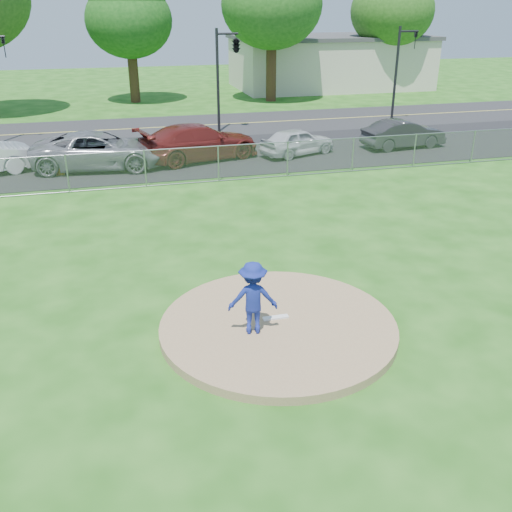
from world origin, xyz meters
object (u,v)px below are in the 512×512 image
at_px(traffic_cone, 60,167).
at_px(pitcher, 253,298).
at_px(parked_car_darkred, 199,142).
at_px(commercial_building, 329,62).
at_px(tree_far_right, 393,0).
at_px(parked_car_gray, 99,150).
at_px(parked_car_charcoal, 403,134).
at_px(traffic_signal_center, 234,47).
at_px(parked_car_pearl, 297,141).
at_px(tree_center, 128,8).
at_px(traffic_signal_right, 400,66).

bearing_deg(traffic_cone, pitcher, -72.17).
bearing_deg(parked_car_darkred, commercial_building, -50.64).
relative_size(tree_far_right, pitcher, 6.42).
xyz_separation_m(parked_car_gray, parked_car_charcoal, (15.14, 0.19, -0.11)).
distance_m(commercial_building, pitcher, 41.70).
height_order(traffic_signal_center, parked_car_gray, traffic_signal_center).
height_order(parked_car_gray, parked_car_pearl, parked_car_gray).
distance_m(commercial_building, parked_car_pearl, 24.81).
relative_size(traffic_signal_center, parked_car_darkred, 0.97).
bearing_deg(parked_car_pearl, traffic_signal_center, -6.06).
height_order(traffic_signal_center, parked_car_darkred, traffic_signal_center).
relative_size(commercial_building, pitcher, 9.81).
bearing_deg(traffic_cone, tree_far_right, 38.41).
distance_m(tree_center, traffic_cone, 20.65).
bearing_deg(traffic_signal_right, parked_car_charcoal, -114.16).
bearing_deg(tree_center, parked_car_pearl, -70.31).
height_order(tree_far_right, pitcher, tree_far_right).
bearing_deg(traffic_signal_right, traffic_signal_center, -180.00).
xyz_separation_m(commercial_building, traffic_cone, (-21.48, -23.20, -1.84)).
relative_size(commercial_building, tree_far_right, 1.53).
xyz_separation_m(traffic_signal_center, parked_car_gray, (-7.75, -6.61, -3.79)).
height_order(parked_car_pearl, parked_car_charcoal, parked_car_charcoal).
height_order(parked_car_gray, parked_car_darkred, parked_car_darkred).
height_order(tree_center, parked_car_gray, tree_center).
height_order(traffic_signal_right, parked_car_pearl, traffic_signal_right).
xyz_separation_m(pitcher, parked_car_charcoal, (12.01, 15.80, -0.32)).
bearing_deg(parked_car_pearl, commercial_building, -45.10).
bearing_deg(commercial_building, parked_car_darkred, -124.35).
bearing_deg(traffic_signal_right, parked_car_gray, -159.85).
relative_size(tree_far_right, parked_car_darkred, 1.85).
bearing_deg(traffic_signal_center, tree_far_right, 39.04).
bearing_deg(parked_car_charcoal, traffic_signal_right, -29.77).
bearing_deg(traffic_signal_right, parked_car_darkred, -155.12).
distance_m(commercial_building, parked_car_darkred, 26.96).
relative_size(traffic_signal_center, pitcher, 3.35).
height_order(traffic_signal_center, pitcher, traffic_signal_center).
relative_size(traffic_cone, parked_car_gray, 0.11).
height_order(tree_far_right, traffic_signal_center, tree_far_right).
bearing_deg(pitcher, traffic_signal_right, -114.09).
xyz_separation_m(traffic_signal_right, parked_car_pearl, (-8.62, -6.49, -2.70)).
bearing_deg(traffic_cone, parked_car_pearl, 3.69).
distance_m(traffic_signal_right, parked_car_gray, 19.36).
relative_size(tree_center, parked_car_pearl, 2.57).
distance_m(commercial_building, traffic_cone, 31.67).
height_order(pitcher, traffic_cone, pitcher).
distance_m(parked_car_darkred, parked_car_charcoal, 10.55).
bearing_deg(parked_car_charcoal, pitcher, 137.16).
bearing_deg(tree_far_right, pitcher, -120.38).
distance_m(pitcher, parked_car_gray, 15.92).
bearing_deg(commercial_building, tree_center, -166.76).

